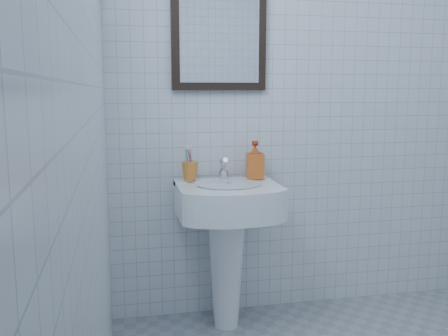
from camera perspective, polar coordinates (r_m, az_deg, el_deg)
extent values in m
cube|color=silver|center=(2.83, 9.57, 8.95)|extent=(2.20, 0.02, 2.50)
cube|color=silver|center=(1.44, -14.75, 9.01)|extent=(0.02, 2.40, 2.50)
cone|color=white|center=(2.66, 0.25, -11.38)|extent=(0.20, 0.20, 0.64)
cube|color=white|center=(2.51, 0.47, -3.64)|extent=(0.51, 0.36, 0.15)
cube|color=white|center=(2.63, -0.19, -1.54)|extent=(0.51, 0.09, 0.03)
cylinder|color=white|center=(2.47, 0.61, -1.84)|extent=(0.32, 0.32, 0.01)
cylinder|color=silver|center=(2.61, -0.09, -0.80)|extent=(0.05, 0.05, 0.05)
cylinder|color=silver|center=(2.58, -0.02, 0.44)|extent=(0.03, 0.10, 0.08)
cylinder|color=silver|center=(2.62, -0.17, 0.12)|extent=(0.03, 0.05, 0.09)
imported|color=red|center=(2.64, 3.55, 0.93)|extent=(0.10, 0.10, 0.20)
cube|color=black|center=(2.69, -0.56, 15.49)|extent=(0.50, 0.04, 0.62)
cube|color=white|center=(2.67, -0.48, 15.54)|extent=(0.42, 0.00, 0.54)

